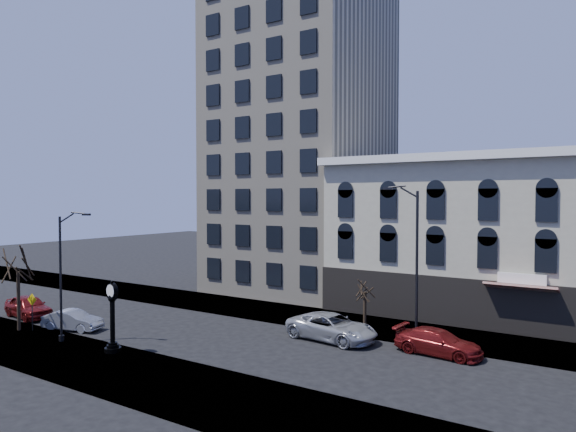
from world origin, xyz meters
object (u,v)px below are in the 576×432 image
Objects in this scene: street_clock at (112,320)px; car_near_a at (29,307)px; street_lamp_near at (69,242)px; warning_sign at (32,305)px; car_near_b at (73,320)px.

car_near_a is (-13.16, 2.55, -1.19)m from street_clock.
street_clock is 0.85× the size of car_near_a.
street_lamp_near reaches higher than warning_sign.
warning_sign is 5.11m from car_near_a.
street_lamp_near is 6.79m from car_near_b.
car_near_a is (-9.09, 2.61, -5.62)m from street_lamp_near.
car_near_b is (6.25, -0.47, -0.16)m from car_near_a.
street_lamp_near is 1.68× the size of car_near_a.
car_near_a is at bearing 68.79° from car_near_b.
car_near_a is at bearing 143.97° from street_lamp_near.
warning_sign is 0.61× the size of car_near_b.
car_near_a reaches higher than car_near_b.
car_near_b is (-6.91, 2.08, -1.35)m from street_clock.
warning_sign is at bearing -109.96° from car_near_a.
warning_sign is 2.86m from car_near_b.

